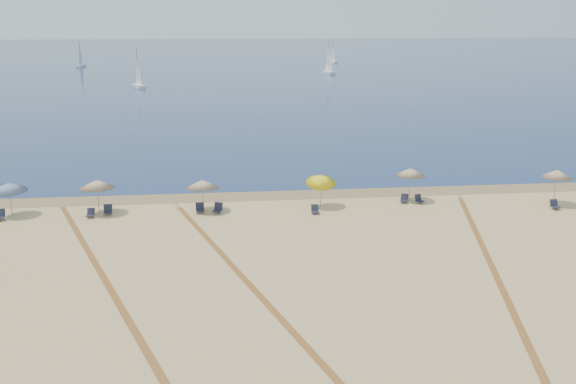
# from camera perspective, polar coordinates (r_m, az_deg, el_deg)

# --- Properties ---
(ground) EXTENTS (160.00, 160.00, 0.00)m
(ground) POSITION_cam_1_polar(r_m,az_deg,el_deg) (23.42, 5.48, -16.37)
(ground) COLOR tan
(ground) RESTS_ON ground
(ocean) EXTENTS (500.00, 500.00, 0.00)m
(ocean) POSITION_cam_1_polar(r_m,az_deg,el_deg) (244.77, -5.29, 12.65)
(ocean) COLOR #0C2151
(ocean) RESTS_ON ground
(wet_sand) EXTENTS (500.00, 500.00, 0.00)m
(wet_sand) POSITION_cam_1_polar(r_m,az_deg,el_deg) (45.35, -0.54, -0.23)
(wet_sand) COLOR olive
(wet_sand) RESTS_ON ground
(umbrella_0) EXTENTS (2.22, 2.26, 2.35)m
(umbrella_0) POSITION_cam_1_polar(r_m,az_deg,el_deg) (43.79, -24.43, 0.43)
(umbrella_0) COLOR gray
(umbrella_0) RESTS_ON ground
(umbrella_1) EXTENTS (2.27, 2.27, 2.38)m
(umbrella_1) POSITION_cam_1_polar(r_m,az_deg,el_deg) (42.22, -17.30, 0.72)
(umbrella_1) COLOR gray
(umbrella_1) RESTS_ON ground
(umbrella_2) EXTENTS (2.25, 2.27, 2.24)m
(umbrella_2) POSITION_cam_1_polar(r_m,az_deg,el_deg) (41.26, -7.93, 0.74)
(umbrella_2) COLOR gray
(umbrella_2) RESTS_ON ground
(umbrella_3) EXTENTS (2.07, 2.14, 2.57)m
(umbrella_3) POSITION_cam_1_polar(r_m,az_deg,el_deg) (41.74, 3.06, 1.19)
(umbrella_3) COLOR gray
(umbrella_3) RESTS_ON ground
(umbrella_4) EXTENTS (2.07, 2.07, 2.46)m
(umbrella_4) POSITION_cam_1_polar(r_m,az_deg,el_deg) (44.06, 11.28, 1.83)
(umbrella_4) COLOR gray
(umbrella_4) RESTS_ON ground
(umbrella_5) EXTENTS (2.03, 2.03, 2.58)m
(umbrella_5) POSITION_cam_1_polar(r_m,az_deg,el_deg) (46.07, 23.65, 1.57)
(umbrella_5) COLOR gray
(umbrella_5) RESTS_ON ground
(chair_0) EXTENTS (0.68, 0.77, 0.70)m
(chair_0) POSITION_cam_1_polar(r_m,az_deg,el_deg) (43.60, -25.13, -1.98)
(chair_0) COLOR black
(chair_0) RESTS_ON ground
(chair_1) EXTENTS (0.54, 0.62, 0.59)m
(chair_1) POSITION_cam_1_polar(r_m,az_deg,el_deg) (42.05, -17.82, -1.91)
(chair_1) COLOR black
(chair_1) RESTS_ON ground
(chair_2) EXTENTS (0.61, 0.69, 0.66)m
(chair_2) POSITION_cam_1_polar(r_m,az_deg,el_deg) (42.32, -16.35, -1.64)
(chair_2) COLOR black
(chair_2) RESTS_ON ground
(chair_3) EXTENTS (0.61, 0.70, 0.68)m
(chair_3) POSITION_cam_1_polar(r_m,az_deg,el_deg) (41.38, -8.16, -1.53)
(chair_3) COLOR black
(chair_3) RESTS_ON ground
(chair_4) EXTENTS (0.74, 0.80, 0.68)m
(chair_4) POSITION_cam_1_polar(r_m,az_deg,el_deg) (41.24, -6.52, -1.53)
(chair_4) COLOR black
(chair_4) RESTS_ON ground
(chair_5) EXTENTS (0.51, 0.60, 0.60)m
(chair_5) POSITION_cam_1_polar(r_m,az_deg,el_deg) (40.85, 2.52, -1.66)
(chair_5) COLOR black
(chair_5) RESTS_ON ground
(chair_6) EXTENTS (0.71, 0.76, 0.62)m
(chair_6) POSITION_cam_1_polar(r_m,az_deg,el_deg) (44.00, 10.72, -0.64)
(chair_6) COLOR black
(chair_6) RESTS_ON ground
(chair_7) EXTENTS (0.67, 0.72, 0.61)m
(chair_7) POSITION_cam_1_polar(r_m,az_deg,el_deg) (44.16, 12.05, -0.66)
(chair_7) COLOR black
(chair_7) RESTS_ON ground
(chair_8) EXTENTS (0.59, 0.68, 0.65)m
(chair_8) POSITION_cam_1_polar(r_m,az_deg,el_deg) (45.55, 23.49, -1.11)
(chair_8) COLOR black
(chair_8) RESTS_ON ground
(sailboat_0) EXTENTS (1.69, 5.32, 7.80)m
(sailboat_0) POSITION_cam_1_polar(r_m,az_deg,el_deg) (182.63, -18.68, 11.67)
(sailboat_0) COLOR white
(sailboat_0) RESTS_ON ocean
(sailboat_1) EXTENTS (2.51, 5.78, 8.35)m
(sailboat_1) POSITION_cam_1_polar(r_m,az_deg,el_deg) (151.35, 3.78, 11.84)
(sailboat_1) COLOR white
(sailboat_1) RESTS_ON ocean
(sailboat_2) EXTENTS (3.13, 5.07, 7.41)m
(sailboat_2) POSITION_cam_1_polar(r_m,az_deg,el_deg) (122.56, -13.72, 10.43)
(sailboat_2) COLOR white
(sailboat_2) RESTS_ON ocean
(sailboat_3) EXTENTS (2.33, 4.39, 6.34)m
(sailboat_3) POSITION_cam_1_polar(r_m,az_deg,el_deg) (190.61, 4.17, 12.42)
(sailboat_3) COLOR white
(sailboat_3) RESTS_ON ocean
(tire_tracks) EXTENTS (55.86, 39.34, 0.00)m
(tire_tracks) POSITION_cam_1_polar(r_m,az_deg,el_deg) (31.59, -0.84, -7.46)
(tire_tracks) COLOR tan
(tire_tracks) RESTS_ON ground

